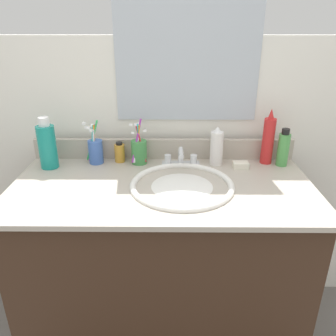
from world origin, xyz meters
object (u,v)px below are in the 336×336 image
at_px(bottle_spray_red, 268,140).
at_px(cup_blue_plastic, 95,150).
at_px(bottle_lotion_white, 217,147).
at_px(soap_bar, 241,165).
at_px(cup_green, 139,151).
at_px(faucet, 181,160).
at_px(bottle_oil_amber, 120,153).
at_px(bottle_mouthwash_teal, 47,145).
at_px(bottle_toner_green, 283,149).

distance_m(bottle_spray_red, cup_blue_plastic, 0.74).
relative_size(bottle_lotion_white, soap_bar, 2.62).
bearing_deg(bottle_lotion_white, soap_bar, -21.52).
bearing_deg(cup_green, soap_bar, -6.16).
height_order(faucet, bottle_oil_amber, bottle_oil_amber).
bearing_deg(cup_blue_plastic, bottle_mouthwash_teal, -165.24).
bearing_deg(soap_bar, bottle_toner_green, 9.21).
relative_size(bottle_toner_green, bottle_oil_amber, 1.81).
bearing_deg(bottle_spray_red, bottle_toner_green, -24.39).
height_order(bottle_lotion_white, bottle_oil_amber, bottle_lotion_white).
height_order(bottle_mouthwash_teal, bottle_oil_amber, bottle_mouthwash_teal).
relative_size(bottle_mouthwash_teal, bottle_toner_green, 1.34).
height_order(bottle_mouthwash_teal, cup_blue_plastic, bottle_mouthwash_teal).
distance_m(bottle_lotion_white, cup_blue_plastic, 0.52).
bearing_deg(cup_blue_plastic, bottle_toner_green, -1.33).
height_order(bottle_spray_red, bottle_oil_amber, bottle_spray_red).
relative_size(bottle_spray_red, bottle_oil_amber, 2.68).
xyz_separation_m(bottle_toner_green, soap_bar, (-0.18, -0.03, -0.06)).
xyz_separation_m(bottle_mouthwash_teal, bottle_toner_green, (0.99, 0.03, -0.02)).
bearing_deg(faucet, bottle_mouthwash_teal, -178.27).
bearing_deg(soap_bar, bottle_oil_amber, 172.91).
xyz_separation_m(bottle_mouthwash_teal, soap_bar, (0.81, 0.00, -0.09)).
bearing_deg(faucet, cup_blue_plastic, 174.99).
distance_m(faucet, bottle_spray_red, 0.38).
distance_m(bottle_lotion_white, bottle_toner_green, 0.28).
bearing_deg(faucet, bottle_toner_green, 1.80).
bearing_deg(bottle_spray_red, soap_bar, -154.78).
xyz_separation_m(faucet, cup_blue_plastic, (-0.37, 0.03, 0.03)).
bearing_deg(cup_green, bottle_spray_red, 1.01).
relative_size(bottle_toner_green, cup_green, 0.82).
relative_size(bottle_spray_red, bottle_mouthwash_teal, 1.10).
bearing_deg(bottle_lotion_white, bottle_oil_amber, 176.59).
bearing_deg(bottle_spray_red, cup_green, -178.99).
height_order(bottle_spray_red, soap_bar, bottle_spray_red).
bearing_deg(soap_bar, faucet, 176.48).
xyz_separation_m(faucet, bottle_lotion_white, (0.15, 0.02, 0.05)).
height_order(faucet, bottle_spray_red, bottle_spray_red).
relative_size(bottle_lotion_white, bottle_mouthwash_teal, 0.77).
bearing_deg(bottle_lotion_white, bottle_spray_red, 4.35).
relative_size(bottle_lotion_white, cup_blue_plastic, 0.87).
height_order(cup_blue_plastic, soap_bar, cup_blue_plastic).
distance_m(cup_blue_plastic, soap_bar, 0.62).
xyz_separation_m(bottle_spray_red, bottle_oil_amber, (-0.64, 0.01, -0.06)).
height_order(bottle_oil_amber, soap_bar, bottle_oil_amber).
bearing_deg(bottle_oil_amber, bottle_lotion_white, -3.41).
distance_m(bottle_spray_red, soap_bar, 0.16).
bearing_deg(bottle_mouthwash_teal, bottle_lotion_white, 3.30).
height_order(faucet, cup_blue_plastic, cup_blue_plastic).
xyz_separation_m(bottle_lotion_white, cup_blue_plastic, (-0.52, 0.01, -0.02)).
distance_m(bottle_lotion_white, bottle_oil_amber, 0.42).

